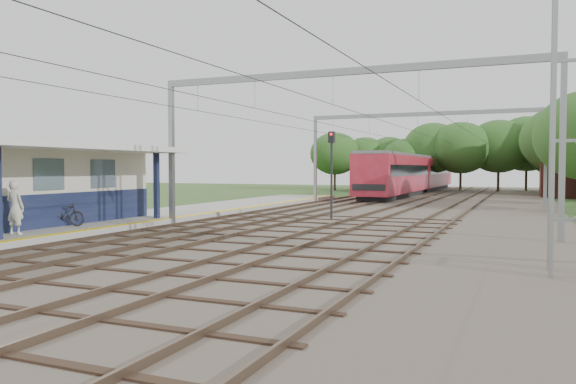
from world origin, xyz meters
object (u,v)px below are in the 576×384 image
Objects in this scene: train at (415,173)px; signal_post at (332,163)px; person at (15,207)px; bicycle at (65,214)px.

signal_post is (1.85, -33.89, 0.80)m from train.
bicycle is (-0.53, 2.96, -0.49)m from person.
bicycle is 0.04× the size of train.
signal_post is at bearing -86.88° from train.
bicycle is at bearing -121.35° from signal_post.
train is at bearing 101.86° from signal_post.
signal_post is (7.92, 13.00, 1.72)m from person.
train is 33.95m from signal_post.
signal_post reaches higher than person.
signal_post reaches higher than bicycle.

